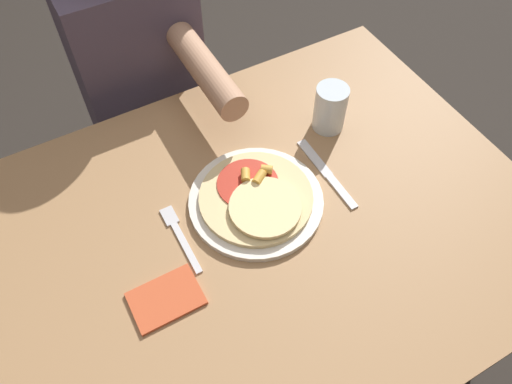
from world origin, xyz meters
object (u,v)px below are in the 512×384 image
(plate, at_px, (256,201))
(knife, at_px, (328,174))
(pizza, at_px, (258,198))
(dining_table, at_px, (255,252))
(person_diner, at_px, (141,74))
(fork, at_px, (179,234))
(drinking_glass, at_px, (330,108))

(plate, bearing_deg, knife, -3.72)
(plate, bearing_deg, pizza, -81.45)
(dining_table, xyz_separation_m, person_diner, (-0.02, 0.63, 0.05))
(pizza, bearing_deg, person_diner, 95.33)
(fork, bearing_deg, knife, -2.81)
(pizza, relative_size, drinking_glass, 2.10)
(plate, distance_m, drinking_glass, 0.29)
(plate, height_order, drinking_glass, drinking_glass)
(dining_table, bearing_deg, drinking_glass, 30.17)
(drinking_glass, bearing_deg, pizza, -155.10)
(plate, xyz_separation_m, knife, (0.18, -0.01, -0.00))
(dining_table, height_order, drinking_glass, drinking_glass)
(dining_table, distance_m, drinking_glass, 0.38)
(knife, relative_size, person_diner, 0.18)
(plate, bearing_deg, dining_table, -120.30)
(drinking_glass, height_order, person_diner, person_diner)
(knife, distance_m, drinking_glass, 0.16)
(dining_table, height_order, person_diner, person_diner)
(knife, height_order, person_diner, person_diner)
(dining_table, relative_size, person_diner, 1.01)
(drinking_glass, bearing_deg, person_diner, 124.80)
(dining_table, bearing_deg, fork, 157.22)
(knife, bearing_deg, plate, 176.28)
(plate, distance_m, fork, 0.18)
(knife, bearing_deg, person_diner, 111.65)
(plate, xyz_separation_m, person_diner, (-0.05, 0.57, -0.06))
(pizza, distance_m, fork, 0.18)
(fork, xyz_separation_m, drinking_glass, (0.44, 0.11, 0.06))
(plate, xyz_separation_m, fork, (-0.18, 0.01, -0.00))
(dining_table, xyz_separation_m, knife, (0.21, 0.04, 0.11))
(knife, height_order, drinking_glass, drinking_glass)
(fork, relative_size, knife, 0.80)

